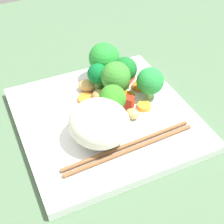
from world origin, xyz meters
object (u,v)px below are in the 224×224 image
at_px(broccoli_floret_5, 113,100).
at_px(carrot_slice_2, 112,101).
at_px(square_plate, 105,118).
at_px(chopstick_pair, 131,147).
at_px(rice_mound, 99,123).

bearing_deg(broccoli_floret_5, carrot_slice_2, 65.70).
bearing_deg(square_plate, chopstick_pair, -88.25).
relative_size(broccoli_floret_5, chopstick_pair, 0.30).
distance_m(broccoli_floret_5, chopstick_pair, 0.08).
distance_m(broccoli_floret_5, carrot_slice_2, 0.05).
xyz_separation_m(square_plate, broccoli_floret_5, (0.01, -0.01, 0.05)).
xyz_separation_m(square_plate, chopstick_pair, (0.00, -0.08, 0.01)).
bearing_deg(broccoli_floret_5, chopstick_pair, -94.17).
relative_size(square_plate, chopstick_pair, 1.31).
height_order(square_plate, rice_mound, rice_mound).
xyz_separation_m(square_plate, rice_mound, (-0.03, -0.04, 0.04)).
distance_m(square_plate, rice_mound, 0.07).
bearing_deg(carrot_slice_2, square_plate, -134.65).
xyz_separation_m(broccoli_floret_5, carrot_slice_2, (0.02, 0.04, -0.04)).
xyz_separation_m(carrot_slice_2, chopstick_pair, (-0.02, -0.11, 0.00)).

